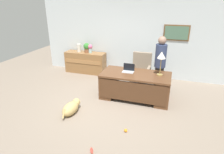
# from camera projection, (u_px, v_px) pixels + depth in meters

# --- Properties ---
(ground_plane) EXTENTS (12.00, 12.00, 0.00)m
(ground_plane) POSITION_uv_depth(u_px,v_px,m) (110.00, 107.00, 5.13)
(ground_plane) COLOR gray
(back_wall) EXTENTS (7.00, 0.16, 2.70)m
(back_wall) POSITION_uv_depth(u_px,v_px,m) (133.00, 39.00, 6.91)
(back_wall) COLOR silver
(back_wall) RESTS_ON ground_plane
(desk) EXTENTS (1.92, 0.94, 0.75)m
(desk) POSITION_uv_depth(u_px,v_px,m) (135.00, 85.00, 5.47)
(desk) COLOR brown
(desk) RESTS_ON ground_plane
(credenza) EXTENTS (1.55, 0.50, 0.80)m
(credenza) POSITION_uv_depth(u_px,v_px,m) (86.00, 62.00, 7.47)
(credenza) COLOR olive
(credenza) RESTS_ON ground_plane
(armchair) EXTENTS (0.60, 0.59, 1.09)m
(armchair) POSITION_uv_depth(u_px,v_px,m) (141.00, 71.00, 6.29)
(armchair) COLOR gray
(armchair) RESTS_ON ground_plane
(person_standing) EXTENTS (0.32, 0.32, 1.72)m
(person_standing) POSITION_uv_depth(u_px,v_px,m) (160.00, 65.00, 5.65)
(person_standing) COLOR #262323
(person_standing) RESTS_ON ground_plane
(dog_lying) EXTENTS (0.34, 0.73, 0.30)m
(dog_lying) POSITION_uv_depth(u_px,v_px,m) (71.00, 108.00, 4.81)
(dog_lying) COLOR tan
(dog_lying) RESTS_ON ground_plane
(laptop) EXTENTS (0.32, 0.22, 0.22)m
(laptop) POSITION_uv_depth(u_px,v_px,m) (128.00, 70.00, 5.50)
(laptop) COLOR #B2B5BA
(laptop) RESTS_ON desk
(desk_lamp) EXTENTS (0.22, 0.22, 0.66)m
(desk_lamp) POSITION_uv_depth(u_px,v_px,m) (161.00, 57.00, 5.07)
(desk_lamp) COLOR #9E8447
(desk_lamp) RESTS_ON desk
(vase_with_flowers) EXTENTS (0.17, 0.17, 0.32)m
(vase_with_flowers) POSITION_uv_depth(u_px,v_px,m) (90.00, 48.00, 7.19)
(vase_with_flowers) COLOR #A0C6C9
(vase_with_flowers) RESTS_ON credenza
(vase_empty) EXTENTS (0.15, 0.15, 0.31)m
(vase_empty) POSITION_uv_depth(u_px,v_px,m) (79.00, 48.00, 7.33)
(vase_empty) COLOR silver
(vase_empty) RESTS_ON credenza
(potted_plant) EXTENTS (0.24, 0.24, 0.36)m
(potted_plant) POSITION_uv_depth(u_px,v_px,m) (87.00, 47.00, 7.22)
(potted_plant) COLOR brown
(potted_plant) RESTS_ON credenza
(dog_toy_ball) EXTENTS (0.07, 0.07, 0.07)m
(dog_toy_ball) POSITION_uv_depth(u_px,v_px,m) (126.00, 130.00, 4.16)
(dog_toy_ball) COLOR orange
(dog_toy_ball) RESTS_ON ground_plane
(dog_toy_bone) EXTENTS (0.12, 0.16, 0.05)m
(dog_toy_bone) POSITION_uv_depth(u_px,v_px,m) (92.00, 150.00, 3.63)
(dog_toy_bone) COLOR #E53F33
(dog_toy_bone) RESTS_ON ground_plane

